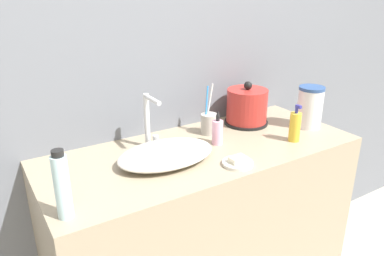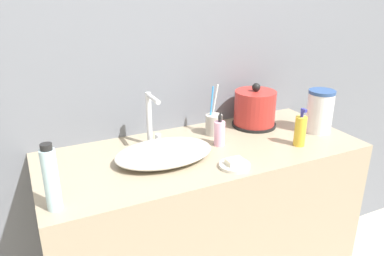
% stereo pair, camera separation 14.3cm
% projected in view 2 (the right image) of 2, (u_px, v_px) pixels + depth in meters
% --- Properties ---
extents(wall_back, '(6.00, 0.04, 2.60)m').
position_uv_depth(wall_back, '(174.00, 36.00, 1.58)').
color(wall_back, slate).
rests_on(wall_back, ground_plane).
extents(vanity_counter, '(1.28, 0.53, 0.89)m').
position_uv_depth(vanity_counter, '(203.00, 241.00, 1.65)').
color(vanity_counter, gray).
rests_on(vanity_counter, ground_plane).
extents(sink_basin, '(0.37, 0.24, 0.06)m').
position_uv_depth(sink_basin, '(164.00, 153.00, 1.39)').
color(sink_basin, silver).
rests_on(sink_basin, vanity_counter).
extents(faucet, '(0.06, 0.12, 0.22)m').
position_uv_depth(faucet, '(151.00, 118.00, 1.48)').
color(faucet, silver).
rests_on(faucet, vanity_counter).
extents(electric_kettle, '(0.20, 0.20, 0.20)m').
position_uv_depth(electric_kettle, '(255.00, 110.00, 1.71)').
color(electric_kettle, black).
rests_on(electric_kettle, vanity_counter).
extents(toothbrush_cup, '(0.07, 0.07, 0.22)m').
position_uv_depth(toothbrush_cup, '(214.00, 124.00, 1.62)').
color(toothbrush_cup, '#B7B2A8').
rests_on(toothbrush_cup, vanity_counter).
extents(lotion_bottle, '(0.05, 0.05, 0.16)m').
position_uv_depth(lotion_bottle, '(300.00, 131.00, 1.51)').
color(lotion_bottle, gold).
rests_on(lotion_bottle, vanity_counter).
extents(shampoo_bottle, '(0.04, 0.04, 0.21)m').
position_uv_depth(shampoo_bottle, '(51.00, 179.00, 1.06)').
color(shampoo_bottle, silver).
rests_on(shampoo_bottle, vanity_counter).
extents(mouthwash_bottle, '(0.04, 0.04, 0.15)m').
position_uv_depth(mouthwash_bottle, '(220.00, 133.00, 1.51)').
color(mouthwash_bottle, '#EAA8C6').
rests_on(mouthwash_bottle, vanity_counter).
extents(soap_dish, '(0.11, 0.11, 0.03)m').
position_uv_depth(soap_dish, '(235.00, 164.00, 1.35)').
color(soap_dish, silver).
rests_on(soap_dish, vanity_counter).
extents(water_pitcher, '(0.11, 0.11, 0.19)m').
position_uv_depth(water_pitcher, '(320.00, 111.00, 1.64)').
color(water_pitcher, silver).
rests_on(water_pitcher, vanity_counter).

